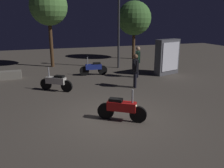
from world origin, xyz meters
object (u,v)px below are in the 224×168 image
object	(u,v)px
motorcycle_blue_parked_right	(94,68)
motorcycle_red_foreground	(122,108)
kiosk_billboard	(167,57)
person_bystander_far	(138,59)
person_rider_beside	(135,68)
streetlamp_near	(119,21)
motorcycle_white_parked_left	(56,82)

from	to	relation	value
motorcycle_blue_parked_right	motorcycle_red_foreground	bearing A→B (deg)	89.26
motorcycle_red_foreground	motorcycle_blue_parked_right	distance (m)	6.65
motorcycle_blue_parked_right	kiosk_billboard	xyz separation A→B (m)	(4.29, -1.13, 0.61)
person_bystander_far	motorcycle_red_foreground	bearing A→B (deg)	80.72
person_bystander_far	motorcycle_blue_parked_right	bearing A→B (deg)	-10.24
person_rider_beside	streetlamp_near	distance (m)	5.30
motorcycle_blue_parked_right	streetlamp_near	size ratio (longest dim) A/B	0.34
motorcycle_red_foreground	kiosk_billboard	distance (m)	7.45
motorcycle_blue_parked_right	streetlamp_near	bearing A→B (deg)	-138.09
motorcycle_red_foreground	person_rider_beside	distance (m)	4.00
motorcycle_blue_parked_right	kiosk_billboard	bearing A→B (deg)	170.76
motorcycle_blue_parked_right	person_bystander_far	bearing A→B (deg)	155.13
person_rider_beside	person_bystander_far	world-z (taller)	person_bystander_far
motorcycle_red_foreground	person_bystander_far	bearing A→B (deg)	94.58
motorcycle_white_parked_left	kiosk_billboard	size ratio (longest dim) A/B	0.66
motorcycle_red_foreground	motorcycle_white_parked_left	bearing A→B (deg)	146.85
motorcycle_red_foreground	motorcycle_blue_parked_right	size ratio (longest dim) A/B	0.86
kiosk_billboard	person_bystander_far	bearing A→B (deg)	-10.85
motorcycle_white_parked_left	motorcycle_blue_parked_right	size ratio (longest dim) A/B	0.84
motorcycle_blue_parked_right	kiosk_billboard	size ratio (longest dim) A/B	0.79
motorcycle_white_parked_left	person_bystander_far	distance (m)	4.89
motorcycle_red_foreground	person_bystander_far	size ratio (longest dim) A/B	0.81
motorcycle_blue_parked_right	kiosk_billboard	world-z (taller)	kiosk_billboard
person_rider_beside	streetlamp_near	world-z (taller)	streetlamp_near
motorcycle_blue_parked_right	streetlamp_near	xyz separation A→B (m)	(2.15, 1.59, 2.66)
motorcycle_red_foreground	streetlamp_near	world-z (taller)	streetlamp_near
streetlamp_near	motorcycle_blue_parked_right	bearing A→B (deg)	-143.58
motorcycle_red_foreground	person_bystander_far	world-z (taller)	person_bystander_far
person_rider_beside	streetlamp_near	xyz separation A→B (m)	(0.88, 4.78, 2.12)
motorcycle_blue_parked_right	person_rider_beside	bearing A→B (deg)	117.31
person_rider_beside	motorcycle_white_parked_left	bearing A→B (deg)	-179.25
person_bystander_far	streetlamp_near	world-z (taller)	streetlamp_near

